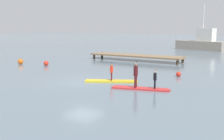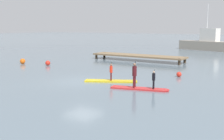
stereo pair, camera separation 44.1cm
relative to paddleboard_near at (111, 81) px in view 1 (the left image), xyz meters
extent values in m
plane|color=slate|center=(-1.82, -0.94, -0.05)|extent=(240.00, 240.00, 0.00)
cube|color=gold|center=(-0.07, -0.03, 0.00)|extent=(3.52, 2.30, 0.10)
cube|color=gold|center=(1.56, 0.80, 0.00)|extent=(0.46, 0.58, 0.09)
cylinder|color=#4C1419|center=(-0.04, 0.12, 0.33)|extent=(0.09, 0.09, 0.57)
cylinder|color=#4C1419|center=(0.07, -0.10, 0.33)|extent=(0.09, 0.09, 0.57)
cylinder|color=red|center=(0.01, 0.01, 0.85)|extent=(0.28, 0.28, 0.47)
sphere|color=#8C664C|center=(0.01, 0.01, 1.17)|extent=(0.14, 0.14, 0.14)
cylinder|color=black|center=(-0.07, 0.16, 0.71)|extent=(0.03, 0.03, 1.31)
cube|color=black|center=(-0.07, 0.16, 0.14)|extent=(0.09, 0.14, 0.18)
cube|color=red|center=(2.80, -1.15, 0.00)|extent=(3.54, 1.57, 0.10)
cube|color=red|center=(4.53, -0.69, 0.00)|extent=(0.36, 0.54, 0.09)
cylinder|color=#4C1419|center=(2.50, -1.06, 0.42)|extent=(0.11, 0.11, 0.74)
cylinder|color=#4C1419|center=(2.59, -1.37, 0.42)|extent=(0.11, 0.11, 0.74)
cylinder|color=#4C1419|center=(2.54, -1.21, 1.10)|extent=(0.34, 0.34, 0.61)
sphere|color=#8C664C|center=(2.54, -1.21, 1.51)|extent=(0.18, 0.18, 0.18)
cylinder|color=black|center=(2.49, -1.01, 0.89)|extent=(0.03, 0.03, 1.68)
cube|color=black|center=(2.49, -1.01, 0.14)|extent=(0.06, 0.14, 0.18)
cylinder|color=black|center=(3.69, -0.79, 0.32)|extent=(0.08, 0.08, 0.53)
cylinder|color=black|center=(3.75, -1.01, 0.32)|extent=(0.08, 0.08, 0.53)
cylinder|color=black|center=(3.72, -0.90, 0.80)|extent=(0.24, 0.24, 0.44)
sphere|color=tan|center=(3.72, -0.90, 1.11)|extent=(0.13, 0.13, 0.13)
cylinder|color=black|center=(3.68, -0.74, 0.64)|extent=(0.03, 0.03, 1.19)
cube|color=black|center=(3.68, -0.74, 0.14)|extent=(0.06, 0.14, 0.18)
cube|color=#9E9384|center=(-1.65, 30.84, 0.69)|extent=(8.69, 4.39, 1.49)
cube|color=white|center=(-0.75, 30.57, 2.48)|extent=(3.14, 2.22, 2.08)
cylinder|color=silver|center=(-1.29, 30.73, 5.43)|extent=(0.12, 0.12, 3.82)
cube|color=#846B4C|center=(-4.14, 12.12, 0.52)|extent=(11.05, 2.34, 0.18)
cylinder|color=#473828|center=(-9.37, 11.26, 0.28)|extent=(0.28, 0.28, 0.66)
cylinder|color=#473828|center=(-9.37, 12.99, 0.28)|extent=(0.28, 0.28, 0.66)
cylinder|color=#473828|center=(1.08, 11.26, 0.28)|extent=(0.28, 0.28, 0.66)
cylinder|color=#473828|center=(1.08, 12.99, 0.28)|extent=(0.28, 0.28, 0.66)
sphere|color=orange|center=(-13.03, 3.12, 0.23)|extent=(0.56, 0.56, 0.56)
sphere|color=red|center=(-9.93, 3.66, 0.20)|extent=(0.50, 0.50, 0.50)
sphere|color=red|center=(3.44, 4.50, 0.15)|extent=(0.40, 0.40, 0.40)
camera|label=1|loc=(10.48, -17.05, 3.91)|focal=45.72mm
camera|label=2|loc=(10.85, -16.82, 3.91)|focal=45.72mm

